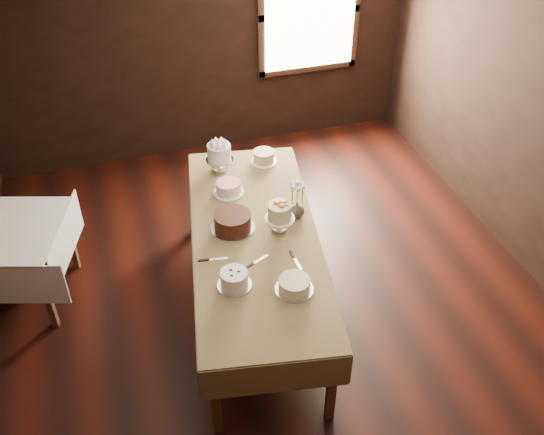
{
  "coord_description": "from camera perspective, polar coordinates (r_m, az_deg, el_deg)",
  "views": [
    {
      "loc": [
        -1.17,
        -3.63,
        4.12
      ],
      "look_at": [
        0.0,
        0.2,
        0.95
      ],
      "focal_mm": 40.23,
      "sensor_mm": 36.0,
      "label": 1
    }
  ],
  "objects": [
    {
      "name": "ceiling",
      "position": [
        4.04,
        0.88,
        19.25
      ],
      "size": [
        5.0,
        6.0,
        0.01
      ],
      "primitive_type": "cube",
      "color": "beige",
      "rests_on": "wall_back"
    },
    {
      "name": "cake_flowers",
      "position": [
        5.11,
        0.72,
        -0.04
      ],
      "size": [
        0.26,
        0.26,
        0.27
      ],
      "color": "white",
      "rests_on": "display_table"
    },
    {
      "name": "cake_server_d",
      "position": [
        5.39,
        1.5,
        0.74
      ],
      "size": [
        0.19,
        0.18,
        0.01
      ],
      "primitive_type": "cube",
      "rotation": [
        0.0,
        0.0,
        0.75
      ],
      "color": "silver",
      "rests_on": "display_table"
    },
    {
      "name": "floor",
      "position": [
        5.62,
        0.6,
        -8.84
      ],
      "size": [
        5.0,
        6.0,
        0.01
      ],
      "primitive_type": "cube",
      "color": "black",
      "rests_on": "ground"
    },
    {
      "name": "cake_server_a",
      "position": [
        4.89,
        -1.06,
        -3.91
      ],
      "size": [
        0.23,
        0.12,
        0.01
      ],
      "primitive_type": "cube",
      "rotation": [
        0.0,
        0.0,
        0.43
      ],
      "color": "silver",
      "rests_on": "display_table"
    },
    {
      "name": "window",
      "position": [
        7.46,
        3.59,
        18.52
      ],
      "size": [
        1.1,
        0.05,
        1.3
      ],
      "primitive_type": "cube",
      "color": "#FFEABF",
      "rests_on": "wall_back"
    },
    {
      "name": "cake_server_c",
      "position": [
        5.39,
        -3.02,
        0.73
      ],
      "size": [
        0.1,
        0.23,
        0.01
      ],
      "primitive_type": "cube",
      "rotation": [
        0.0,
        0.0,
        1.92
      ],
      "color": "silver",
      "rests_on": "display_table"
    },
    {
      "name": "cake_chocolate",
      "position": [
        5.16,
        -3.72,
        -0.38
      ],
      "size": [
        0.44,
        0.44,
        0.15
      ],
      "color": "silver",
      "rests_on": "display_table"
    },
    {
      "name": "cake_server_b",
      "position": [
        4.85,
        2.42,
        -4.35
      ],
      "size": [
        0.04,
        0.24,
        0.01
      ],
      "primitive_type": "cube",
      "rotation": [
        0.0,
        0.0,
        -1.52
      ],
      "color": "silver",
      "rests_on": "display_table"
    },
    {
      "name": "cake_speckled",
      "position": [
        5.99,
        -0.79,
        5.68
      ],
      "size": [
        0.28,
        0.28,
        0.12
      ],
      "color": "white",
      "rests_on": "display_table"
    },
    {
      "name": "cake_meringue",
      "position": [
        5.86,
        -4.94,
        5.56
      ],
      "size": [
        0.3,
        0.3,
        0.28
      ],
      "color": "silver",
      "rests_on": "display_table"
    },
    {
      "name": "flower_vase",
      "position": [
        5.28,
        2.33,
        0.75
      ],
      "size": [
        0.16,
        0.16,
        0.14
      ],
      "primitive_type": "imported",
      "rotation": [
        0.0,
        0.0,
        3.31
      ],
      "color": "#2D2823",
      "rests_on": "display_table"
    },
    {
      "name": "flower_bouquet",
      "position": [
        5.17,
        2.39,
        2.43
      ],
      "size": [
        0.14,
        0.14,
        0.2
      ],
      "primitive_type": null,
      "color": "white",
      "rests_on": "flower_vase"
    },
    {
      "name": "cake_swirl",
      "position": [
        4.64,
        -3.56,
        -5.8
      ],
      "size": [
        0.29,
        0.29,
        0.14
      ],
      "color": "silver",
      "rests_on": "display_table"
    },
    {
      "name": "cake_lattice",
      "position": [
        5.58,
        -4.1,
        2.73
      ],
      "size": [
        0.28,
        0.28,
        0.11
      ],
      "color": "white",
      "rests_on": "display_table"
    },
    {
      "name": "display_table",
      "position": [
        5.16,
        -1.61,
        -2.18
      ],
      "size": [
        1.48,
        2.82,
        0.83
      ],
      "rotation": [
        0.0,
        0.0,
        -0.17
      ],
      "color": "#482A1B",
      "rests_on": "ground"
    },
    {
      "name": "cake_server_e",
      "position": [
        4.91,
        -5.03,
        -3.87
      ],
      "size": [
        0.24,
        0.06,
        0.01
      ],
      "primitive_type": "cube",
      "rotation": [
        0.0,
        0.0,
        -0.14
      ],
      "color": "silver",
      "rests_on": "display_table"
    },
    {
      "name": "side_table",
      "position": [
        5.78,
        -23.53,
        -1.73
      ],
      "size": [
        1.17,
        1.17,
        0.8
      ],
      "rotation": [
        0.0,
        0.0,
        -0.3
      ],
      "color": "#482A1B",
      "rests_on": "ground"
    },
    {
      "name": "wall_back",
      "position": [
        7.27,
        -6.73,
        16.09
      ],
      "size": [
        5.0,
        0.02,
        2.8
      ],
      "primitive_type": "cube",
      "color": "black",
      "rests_on": "ground"
    },
    {
      "name": "cake_cream",
      "position": [
        4.61,
        2.1,
        -6.35
      ],
      "size": [
        0.3,
        0.3,
        0.1
      ],
      "color": "silver",
      "rests_on": "display_table"
    }
  ]
}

